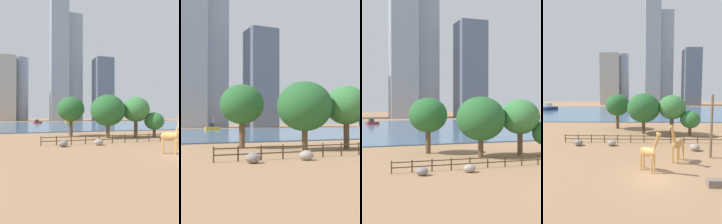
% 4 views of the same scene
% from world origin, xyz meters
% --- Properties ---
extents(ground_plane, '(400.00, 400.00, 0.00)m').
position_xyz_m(ground_plane, '(0.00, 80.00, 0.00)').
color(ground_plane, '#9E7551').
extents(harbor_water, '(180.00, 86.00, 0.20)m').
position_xyz_m(harbor_water, '(0.00, 77.00, 0.10)').
color(harbor_water, '#476B8C').
rests_on(harbor_water, ground).
extents(boulder_by_pole, '(1.23, 1.11, 0.83)m').
position_xyz_m(boulder_by_pole, '(-10.27, 10.26, 0.42)').
color(boulder_by_pole, gray).
rests_on(boulder_by_pole, ground).
extents(boulder_small, '(1.27, 1.13, 0.85)m').
position_xyz_m(boulder_small, '(-5.31, 10.32, 0.43)').
color(boulder_small, gray).
rests_on(boulder_small, ground).
extents(enclosure_fence, '(26.12, 0.14, 1.30)m').
position_xyz_m(enclosure_fence, '(-0.19, 12.00, 0.76)').
color(enclosure_fence, '#4C3826').
rests_on(enclosure_fence, ground).
extents(tree_center_broad, '(5.20, 5.20, 7.62)m').
position_xyz_m(tree_center_broad, '(5.19, 18.68, 5.24)').
color(tree_center_broad, brown).
rests_on(tree_center_broad, ground).
extents(tree_right_tall, '(5.45, 5.45, 7.89)m').
position_xyz_m(tree_right_tall, '(-6.05, 24.65, 5.39)').
color(tree_right_tall, brown).
rests_on(tree_right_tall, ground).
extents(tree_left_small, '(6.42, 6.42, 7.97)m').
position_xyz_m(tree_left_small, '(-0.28, 19.26, 5.06)').
color(tree_left_small, brown).
rests_on(tree_left_small, ground).
extents(boat_ferry, '(5.41, 2.15, 4.80)m').
position_xyz_m(boat_ferry, '(10.76, 102.44, 1.00)').
color(boat_ferry, gold).
rests_on(boat_ferry, harbor_water).
extents(boat_sailboat, '(4.52, 3.30, 3.86)m').
position_xyz_m(boat_sailboat, '(-7.49, 95.38, 0.85)').
color(boat_sailboat, '#B22D28').
rests_on(boat_sailboat, harbor_water).
extents(skyline_tower_needle, '(17.19, 12.76, 86.59)m').
position_xyz_m(skyline_tower_needle, '(23.26, 156.81, 43.30)').
color(skyline_tower_needle, '#939EAD').
rests_on(skyline_tower_needle, ground).
extents(skyline_block_left, '(13.41, 11.06, 100.81)m').
position_xyz_m(skyline_block_left, '(12.35, 148.01, 50.41)').
color(skyline_block_left, '#939EAD').
rests_on(skyline_block_left, ground).
extents(skyline_block_right, '(13.98, 14.26, 49.15)m').
position_xyz_m(skyline_block_right, '(46.26, 143.11, 24.58)').
color(skyline_block_right, slate).
rests_on(skyline_block_right, ground).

